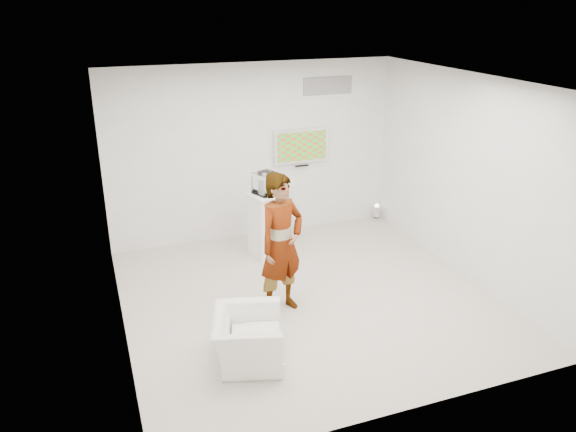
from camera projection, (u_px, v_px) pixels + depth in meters
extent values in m
cube|color=#B9B3A9|center=(308.00, 298.00, 7.92)|extent=(5.00, 5.00, 0.01)
cube|color=#313133|center=(311.00, 82.00, 6.84)|extent=(5.00, 5.00, 0.01)
cube|color=silver|center=(254.00, 152.00, 9.57)|extent=(5.00, 0.01, 3.00)
cube|color=silver|center=(412.00, 282.00, 5.20)|extent=(5.00, 0.01, 3.00)
cube|color=silver|center=(112.00, 222.00, 6.57)|extent=(0.01, 5.00, 3.00)
cube|color=silver|center=(468.00, 178.00, 8.19)|extent=(0.01, 5.00, 3.00)
cube|color=silver|center=(301.00, 146.00, 9.78)|extent=(1.00, 0.08, 0.60)
cube|color=gray|center=(328.00, 86.00, 9.61)|extent=(0.90, 0.02, 0.30)
imported|color=white|center=(281.00, 244.00, 7.30)|extent=(0.83, 0.70, 1.93)
imported|color=white|center=(248.00, 338.00, 6.47)|extent=(1.01, 1.09, 0.58)
cube|color=white|center=(267.00, 224.00, 9.09)|extent=(0.62, 0.62, 1.06)
cylinder|color=silver|center=(377.00, 212.00, 10.64)|extent=(0.20, 0.20, 0.31)
cube|color=white|center=(266.00, 183.00, 8.84)|extent=(0.44, 0.44, 0.34)
cube|color=white|center=(266.00, 186.00, 8.85)|extent=(0.08, 0.18, 0.24)
cube|color=white|center=(287.00, 181.00, 7.28)|extent=(0.12, 0.11, 0.03)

